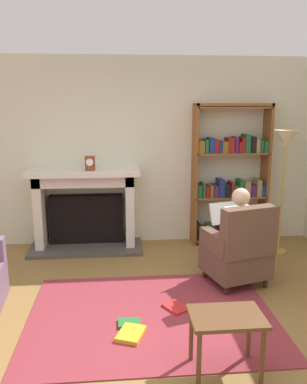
{
  "coord_description": "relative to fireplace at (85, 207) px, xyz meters",
  "views": [
    {
      "loc": [
        -0.29,
        -3.21,
        2.05
      ],
      "look_at": [
        0.1,
        1.2,
        1.05
      ],
      "focal_mm": 36.97,
      "sensor_mm": 36.0,
      "label": 1
    }
  ],
  "objects": [
    {
      "name": "back_wall",
      "position": [
        0.78,
        0.25,
        0.75
      ],
      "size": [
        5.6,
        0.1,
        2.7
      ],
      "primitive_type": "cube",
      "color": "beige",
      "rests_on": "ground"
    },
    {
      "name": "fireplace",
      "position": [
        0.0,
        0.0,
        0.0
      ],
      "size": [
        1.58,
        0.64,
        1.15
      ],
      "color": "#4C4742",
      "rests_on": "ground"
    },
    {
      "name": "floor_lamp",
      "position": [
        2.69,
        -0.45,
        0.84
      ],
      "size": [
        0.32,
        0.32,
        1.7
      ],
      "color": "#B7933F",
      "rests_on": "ground"
    },
    {
      "name": "scattered_books",
      "position": [
        0.68,
        -2.18,
        -0.57
      ],
      "size": [
        0.76,
        0.77,
        0.04
      ],
      "color": "#267233",
      "rests_on": "area_rug"
    },
    {
      "name": "mantel_clock",
      "position": [
        0.09,
        -0.1,
        0.64
      ],
      "size": [
        0.14,
        0.14,
        0.19
      ],
      "color": "brown",
      "rests_on": "fireplace"
    },
    {
      "name": "seated_reader",
      "position": [
        1.79,
        -1.29,
        0.02
      ],
      "size": [
        0.46,
        0.59,
        1.14
      ],
      "rotation": [
        0.0,
        0.0,
        3.43
      ],
      "color": "silver",
      "rests_on": "ground"
    },
    {
      "name": "area_rug",
      "position": [
        0.78,
        -2.0,
        -0.6
      ],
      "size": [
        2.4,
        1.8,
        0.01
      ],
      "primitive_type": "cube",
      "color": "maroon",
      "rests_on": "ground"
    },
    {
      "name": "side_table",
      "position": [
        1.28,
        -2.87,
        -0.2
      ],
      "size": [
        0.56,
        0.39,
        0.49
      ],
      "color": "brown",
      "rests_on": "ground"
    },
    {
      "name": "bookshelf",
      "position": [
        2.11,
        0.03,
        0.36
      ],
      "size": [
        1.09,
        0.32,
        2.05
      ],
      "color": "brown",
      "rests_on": "ground"
    },
    {
      "name": "armchair_reading",
      "position": [
        1.82,
        -1.41,
        -0.18
      ],
      "size": [
        0.79,
        0.77,
        0.97
      ],
      "rotation": [
        0.0,
        0.0,
        3.43
      ],
      "color": "#331E14",
      "rests_on": "ground"
    },
    {
      "name": "ground",
      "position": [
        0.78,
        -2.3,
        -0.6
      ],
      "size": [
        14.0,
        14.0,
        0.0
      ],
      "primitive_type": "plane",
      "color": "olive"
    }
  ]
}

